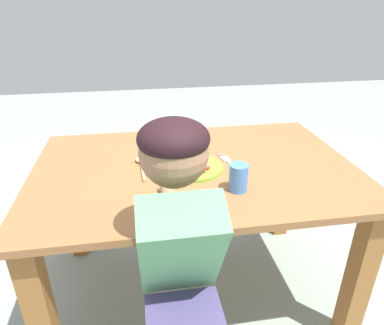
# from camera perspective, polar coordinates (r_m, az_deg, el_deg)

# --- Properties ---
(ground_plane) EXTENTS (8.00, 8.00, 0.00)m
(ground_plane) POSITION_cam_1_polar(r_m,az_deg,el_deg) (1.81, 0.38, -19.93)
(ground_plane) COLOR gray
(dining_table) EXTENTS (1.30, 0.87, 0.67)m
(dining_table) POSITION_cam_1_polar(r_m,az_deg,el_deg) (1.47, 0.44, -4.96)
(dining_table) COLOR #905D36
(dining_table) RESTS_ON ground_plane
(plate) EXTENTS (0.24, 0.24, 0.04)m
(plate) POSITION_cam_1_polar(r_m,az_deg,el_deg) (1.38, 0.42, -0.68)
(plate) COLOR #81C331
(plate) RESTS_ON dining_table
(fork) EXTENTS (0.06, 0.21, 0.01)m
(fork) POSITION_cam_1_polar(r_m,az_deg,el_deg) (1.43, 6.43, -0.17)
(fork) COLOR silver
(fork) RESTS_ON dining_table
(spoon) EXTENTS (0.05, 0.21, 0.02)m
(spoon) POSITION_cam_1_polar(r_m,az_deg,el_deg) (1.43, -8.43, -0.12)
(spoon) COLOR tan
(spoon) RESTS_ON dining_table
(drinking_cup) EXTENTS (0.07, 0.07, 0.10)m
(drinking_cup) POSITION_cam_1_polar(r_m,az_deg,el_deg) (1.22, 7.69, -2.50)
(drinking_cup) COLOR #4781D9
(drinking_cup) RESTS_ON dining_table
(person) EXTENTS (0.22, 0.48, 1.03)m
(person) POSITION_cam_1_polar(r_m,az_deg,el_deg) (1.02, -1.97, -18.83)
(person) COLOR #473F6E
(person) RESTS_ON ground_plane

